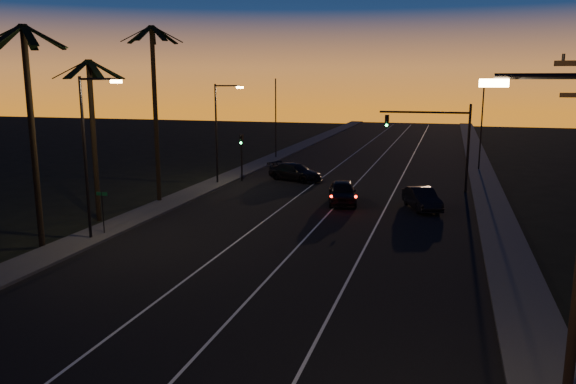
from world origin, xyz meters
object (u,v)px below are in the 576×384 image
(lead_car, at_px, (342,192))
(cross_car, at_px, (295,172))
(right_car, at_px, (422,199))
(signal_mast, at_px, (438,132))

(lead_car, relative_size, cross_car, 1.00)
(lead_car, bearing_deg, right_car, -3.74)
(lead_car, distance_m, right_car, 5.67)
(signal_mast, height_order, lead_car, signal_mast)
(cross_car, bearing_deg, right_car, -37.00)
(right_car, bearing_deg, lead_car, 176.26)
(lead_car, bearing_deg, cross_car, 125.07)
(right_car, relative_size, cross_car, 0.84)
(signal_mast, bearing_deg, lead_car, -133.57)
(right_car, bearing_deg, signal_mast, 84.37)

